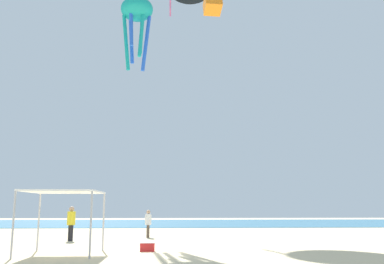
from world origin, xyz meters
TOP-DOWN VIEW (x-y plane):
  - ground at (0.00, 0.00)m, footprint 110.00×110.00m
  - ocean_strip at (0.00, 32.01)m, footprint 110.00×25.41m
  - canopy_tent at (-4.10, -0.89)m, footprint 2.66×2.88m
  - person_near_tent at (-5.23, 5.53)m, footprint 0.42×0.43m
  - person_leftmost at (-1.36, 7.82)m, footprint 0.37×0.42m
  - cooler_box at (-0.99, 0.02)m, footprint 0.57×0.37m
  - kite_octopus_teal at (-2.45, 9.46)m, footprint 2.87×2.87m

SIDE VIEW (x-z plane):
  - ground at x=0.00m, z-range -0.10..0.00m
  - ocean_strip at x=0.00m, z-range 0.00..0.03m
  - cooler_box at x=-0.99m, z-range 0.00..0.35m
  - person_leftmost at x=-1.36m, z-range 0.14..1.70m
  - person_near_tent at x=-5.23m, z-range 0.15..1.91m
  - canopy_tent at x=-4.10m, z-range 1.02..3.33m
  - kite_octopus_teal at x=-2.45m, z-range 12.05..17.14m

